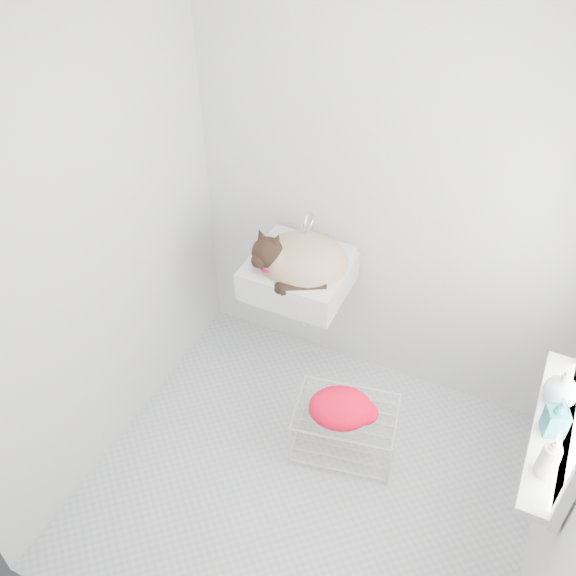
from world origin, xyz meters
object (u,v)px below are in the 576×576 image
at_px(bottle_a, 543,472).
at_px(bottle_b, 551,431).
at_px(wire_rack, 345,430).
at_px(sink, 298,264).
at_px(cat, 299,260).
at_px(bottle_c, 556,401).

bearing_deg(bottle_a, bottle_b, 90.00).
bearing_deg(wire_rack, sink, 138.95).
xyz_separation_m(cat, bottle_c, (1.38, -0.38, -0.04)).
xyz_separation_m(cat, wire_rack, (0.46, -0.39, -0.74)).
relative_size(wire_rack, bottle_b, 2.77).
bearing_deg(sink, wire_rack, -41.05).
height_order(bottle_a, bottle_c, same).
xyz_separation_m(cat, bottle_a, (1.38, -0.76, -0.04)).
distance_m(sink, bottle_c, 1.45).
distance_m(bottle_a, bottle_c, 0.39).
distance_m(wire_rack, bottle_b, 1.17).
distance_m(sink, bottle_b, 1.50).
relative_size(cat, bottle_b, 2.85).
xyz_separation_m(cat, bottle_b, (1.38, -0.55, -0.04)).
bearing_deg(wire_rack, cat, 139.58).
distance_m(cat, bottle_b, 1.49).
bearing_deg(bottle_a, sink, 150.69).
xyz_separation_m(wire_rack, bottle_c, (0.92, 0.02, 0.70)).
xyz_separation_m(wire_rack, bottle_a, (0.92, -0.37, 0.70)).
height_order(sink, cat, cat).
bearing_deg(cat, sink, 106.93).
height_order(sink, bottle_a, sink).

